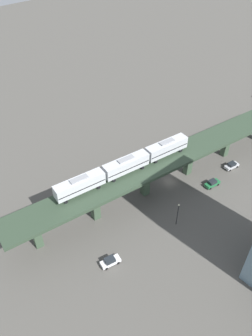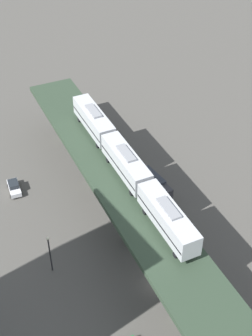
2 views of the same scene
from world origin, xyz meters
name	(u,v)px [view 2 (image 2 of 2)]	position (x,y,z in m)	size (l,w,h in m)	color
ground_plane	(158,283)	(0.00, 0.00, 0.00)	(400.00, 400.00, 0.00)	#4C4944
elevated_viaduct	(160,246)	(-0.03, -0.20, 7.54)	(22.10, 92.22, 8.83)	#2C3D2C
subway_train	(126,163)	(-3.43, -13.26, 11.37)	(8.35, 37.20, 4.45)	silver
street_car_white	(14,187)	(9.02, -29.29, 0.94)	(2.73, 4.69, 1.89)	silver
delivery_truck	(155,185)	(-10.84, -15.60, 1.76)	(2.43, 7.21, 3.20)	#333338
street_lamp	(50,251)	(11.36, -10.29, 4.11)	(0.44, 0.44, 6.94)	black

